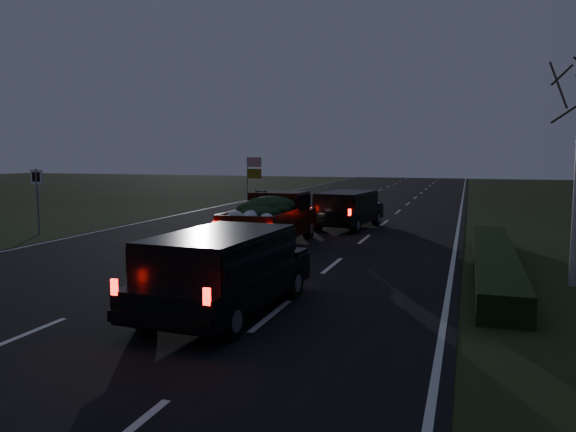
% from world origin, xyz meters
% --- Properties ---
extents(ground, '(120.00, 120.00, 0.00)m').
position_xyz_m(ground, '(0.00, 0.00, 0.00)').
color(ground, black).
rests_on(ground, ground).
extents(road_asphalt, '(14.00, 120.00, 0.02)m').
position_xyz_m(road_asphalt, '(0.00, 0.00, 0.01)').
color(road_asphalt, black).
rests_on(road_asphalt, ground).
extents(hedge_row, '(1.00, 10.00, 0.60)m').
position_xyz_m(hedge_row, '(7.80, 3.00, 0.30)').
color(hedge_row, black).
rests_on(hedge_row, ground).
extents(route_sign, '(0.55, 0.08, 2.50)m').
position_xyz_m(route_sign, '(-8.50, 5.00, 1.66)').
color(route_sign, gray).
rests_on(route_sign, ground).
extents(pickup_truck, '(1.98, 5.05, 2.64)m').
position_xyz_m(pickup_truck, '(0.76, 5.49, 0.99)').
color(pickup_truck, black).
rests_on(pickup_truck, ground).
extents(lead_suv, '(2.33, 4.48, 1.23)m').
position_xyz_m(lead_suv, '(2.36, 10.34, 0.93)').
color(lead_suv, black).
rests_on(lead_suv, ground).
extents(rear_suv, '(2.17, 4.62, 1.30)m').
position_xyz_m(rear_suv, '(2.68, -2.67, 0.98)').
color(rear_suv, black).
rests_on(rear_suv, ground).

